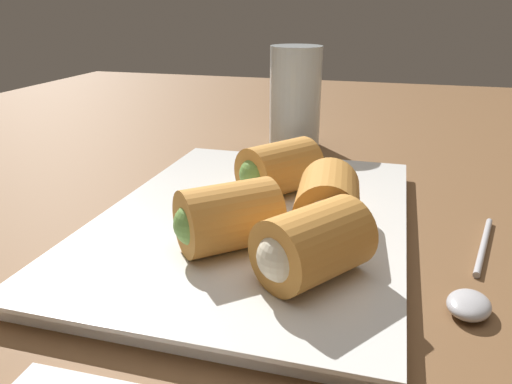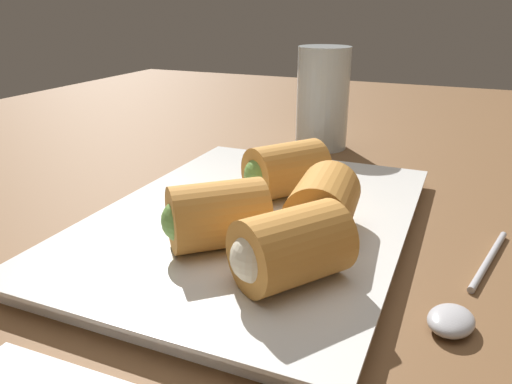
{
  "view_description": "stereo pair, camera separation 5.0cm",
  "coord_description": "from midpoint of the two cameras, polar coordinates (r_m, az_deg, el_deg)",
  "views": [
    {
      "loc": [
        -33.55,
        -10.47,
        19.98
      ],
      "look_at": [
        3.11,
        -0.17,
        5.42
      ],
      "focal_mm": 35.0,
      "sensor_mm": 36.0,
      "label": 1
    },
    {
      "loc": [
        -31.89,
        -15.19,
        19.98
      ],
      "look_at": [
        3.11,
        -0.17,
        5.42
      ],
      "focal_mm": 35.0,
      "sensor_mm": 36.0,
      "label": 2
    }
  ],
  "objects": [
    {
      "name": "drinking_glass",
      "position": [
        0.66,
        2.3,
        10.76
      ],
      "size": [
        6.64,
        6.64,
        12.85
      ],
      "color": "silver",
      "rests_on": "table_surface"
    },
    {
      "name": "roll_front_left",
      "position": [
        0.35,
        -7.57,
        -3.1
      ],
      "size": [
        8.03,
        8.18,
        4.79
      ],
      "color": "#C68438",
      "rests_on": "serving_plate"
    },
    {
      "name": "table_surface",
      "position": [
        0.4,
        -5.08,
        -7.53
      ],
      "size": [
        180.0,
        140.0,
        2.0
      ],
      "color": "brown",
      "rests_on": "ground"
    },
    {
      "name": "roll_back_right",
      "position": [
        0.31,
        1.43,
        -6.3
      ],
      "size": [
        8.23,
        7.76,
        4.79
      ],
      "color": "#C68438",
      "rests_on": "serving_plate"
    },
    {
      "name": "roll_back_left",
      "position": [
        0.45,
        -0.9,
        2.55
      ],
      "size": [
        8.23,
        7.81,
        4.79
      ],
      "color": "#C68438",
      "rests_on": "serving_plate"
    },
    {
      "name": "serving_plate",
      "position": [
        0.42,
        -3.44,
        -3.49
      ],
      "size": [
        34.3,
        24.45,
        1.5
      ],
      "color": "silver",
      "rests_on": "table_surface"
    },
    {
      "name": "spoon",
      "position": [
        0.35,
        19.75,
        -10.7
      ],
      "size": [
        16.67,
        5.16,
        1.18
      ],
      "color": "#B2B2B7",
      "rests_on": "table_surface"
    },
    {
      "name": "roll_front_right",
      "position": [
        0.37,
        4.42,
        -1.29
      ],
      "size": [
        7.73,
        5.42,
        4.79
      ],
      "color": "#C68438",
      "rests_on": "serving_plate"
    }
  ]
}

